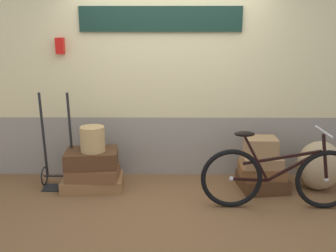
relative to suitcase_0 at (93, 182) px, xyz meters
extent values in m
cube|color=brown|center=(0.95, -0.29, -0.10)|extent=(9.02, 5.20, 0.06)
cube|color=gray|center=(0.95, 0.56, 0.33)|extent=(7.02, 0.20, 0.80)
cube|color=beige|center=(0.95, 0.56, 1.76)|extent=(7.02, 0.20, 2.06)
cube|color=#142D23|center=(0.84, 0.44, 1.97)|extent=(2.01, 0.04, 0.31)
cube|color=red|center=(-0.42, 0.42, 1.65)|extent=(0.10, 0.08, 0.20)
cube|color=olive|center=(0.00, 0.00, 0.00)|extent=(0.77, 0.52, 0.15)
cube|color=brown|center=(0.02, -0.03, 0.14)|extent=(0.62, 0.42, 0.14)
cube|color=#4C2D19|center=(0.00, 0.01, 0.32)|extent=(0.67, 0.51, 0.20)
cube|color=#4C2D19|center=(2.10, 0.00, 0.02)|extent=(0.59, 0.56, 0.18)
cube|color=brown|center=(2.09, 0.01, 0.17)|extent=(0.57, 0.48, 0.13)
cube|color=#9E754C|center=(2.07, -0.03, 0.30)|extent=(0.47, 0.38, 0.13)
cube|color=#9E754C|center=(2.06, 0.00, 0.47)|extent=(0.38, 0.32, 0.22)
cylinder|color=tan|center=(0.03, -0.02, 0.57)|extent=(0.29, 0.29, 0.31)
torus|color=black|center=(-0.63, 0.09, 0.05)|extent=(0.02, 0.24, 0.24)
torus|color=black|center=(-0.24, 0.09, 0.05)|extent=(0.02, 0.24, 0.24)
cylinder|color=black|center=(-0.44, 0.09, 0.05)|extent=(0.40, 0.02, 0.02)
cylinder|color=black|center=(-0.60, 0.09, 0.58)|extent=(0.03, 0.09, 1.07)
cylinder|color=black|center=(-0.27, 0.09, 0.58)|extent=(0.03, 0.09, 1.07)
cube|color=black|center=(-0.44, -0.02, -0.06)|extent=(0.36, 0.22, 0.02)
ellipsoid|color=tan|center=(2.79, 0.00, 0.23)|extent=(0.54, 0.46, 0.61)
torus|color=black|center=(1.63, -0.51, 0.26)|extent=(0.67, 0.07, 0.67)
sphere|color=#B2B2B7|center=(1.63, -0.51, 0.26)|extent=(0.05, 0.05, 0.05)
torus|color=black|center=(2.66, -0.53, 0.26)|extent=(0.67, 0.07, 0.67)
sphere|color=#B2B2B7|center=(2.66, -0.53, 0.26)|extent=(0.05, 0.05, 0.05)
cube|color=black|center=(2.30, -0.52, 0.42)|extent=(0.57, 0.04, 0.36)
cube|color=black|center=(1.89, -0.51, 0.50)|extent=(0.30, 0.03, 0.52)
cube|color=black|center=(1.83, -0.51, 0.25)|extent=(0.39, 0.04, 0.04)
cube|color=black|center=(2.16, -0.52, 0.51)|extent=(0.83, 0.05, 0.18)
cube|color=black|center=(2.62, -0.53, 0.52)|extent=(0.11, 0.03, 0.51)
ellipsoid|color=black|center=(1.75, -0.51, 0.77)|extent=(0.22, 0.09, 0.06)
cylinder|color=#A5A5AD|center=(2.58, -0.53, 0.80)|extent=(0.03, 0.46, 0.02)
camera|label=1|loc=(0.97, -4.29, 1.81)|focal=39.59mm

